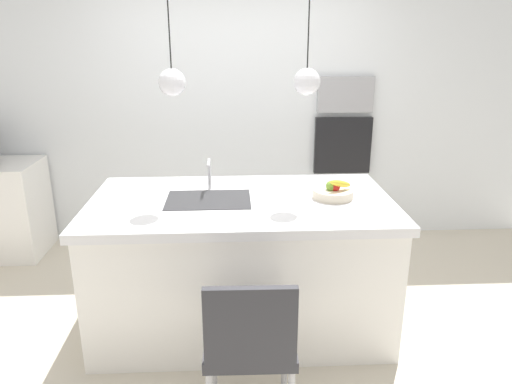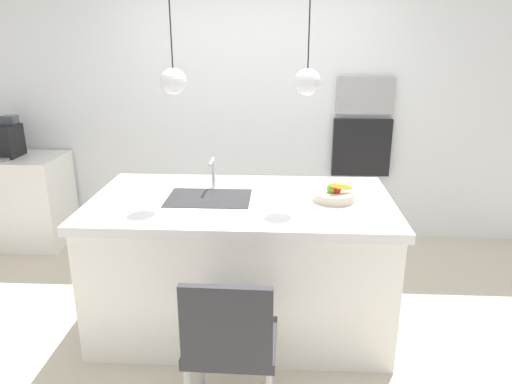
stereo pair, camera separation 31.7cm
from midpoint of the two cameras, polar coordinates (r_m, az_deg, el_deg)
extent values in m
plane|color=beige|center=(3.62, 0.96, -15.17)|extent=(6.60, 6.60, 0.00)
cube|color=white|center=(4.72, 1.81, 9.85)|extent=(6.00, 0.10, 2.60)
cube|color=white|center=(3.39, 1.00, -8.92)|extent=(1.97, 1.05, 0.89)
cube|color=white|center=(3.20, 1.05, -1.38)|extent=(2.03, 1.11, 0.06)
cube|color=#2D2D30|center=(3.21, -2.85, -0.87)|extent=(0.56, 0.40, 0.02)
cylinder|color=silver|center=(3.40, -2.47, 2.28)|extent=(0.02, 0.02, 0.22)
cylinder|color=silver|center=(3.30, -2.63, 3.56)|extent=(0.02, 0.16, 0.02)
cylinder|color=beige|center=(3.22, 12.14, -0.56)|extent=(0.27, 0.27, 0.06)
sphere|color=olive|center=(3.19, 11.93, 0.37)|extent=(0.07, 0.07, 0.07)
sphere|color=red|center=(3.19, 12.40, 0.32)|extent=(0.07, 0.07, 0.07)
ellipsoid|color=yellow|center=(3.18, 13.00, 0.64)|extent=(0.19, 0.12, 0.09)
cube|color=white|center=(5.21, -25.84, -0.90)|extent=(1.10, 0.60, 0.89)
cube|color=black|center=(5.03, -26.04, 5.48)|extent=(0.20, 0.28, 0.30)
cube|color=gray|center=(4.91, -26.74, 3.45)|extent=(0.16, 0.08, 0.02)
cube|color=#4C515B|center=(5.06, -25.89, 7.79)|extent=(0.14, 0.11, 0.08)
cube|color=#9E9EA3|center=(4.72, 14.83, 11.08)|extent=(0.54, 0.08, 0.34)
cube|color=black|center=(4.80, 14.35, 5.16)|extent=(0.56, 0.08, 0.56)
cube|color=#333338|center=(2.61, 0.71, -17.61)|extent=(0.47, 0.43, 0.06)
cube|color=#333338|center=(2.32, 0.44, -15.71)|extent=(0.44, 0.05, 0.41)
cylinder|color=#B2B2B7|center=(2.90, 5.18, -19.59)|extent=(0.04, 0.04, 0.43)
cylinder|color=#B2B2B7|center=(2.92, -3.31, -19.28)|extent=(0.04, 0.04, 0.43)
sphere|color=silver|center=(3.07, -6.88, 12.96)|extent=(0.17, 0.17, 0.17)
cylinder|color=black|center=(3.06, -7.17, 20.14)|extent=(0.01, 0.01, 0.60)
sphere|color=silver|center=(3.04, 9.23, 12.81)|extent=(0.17, 0.17, 0.17)
cylinder|color=black|center=(3.03, 9.62, 20.05)|extent=(0.01, 0.01, 0.60)
camera|label=1|loc=(0.16, -87.14, 0.95)|focal=33.44mm
camera|label=2|loc=(0.16, 92.86, -0.95)|focal=33.44mm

